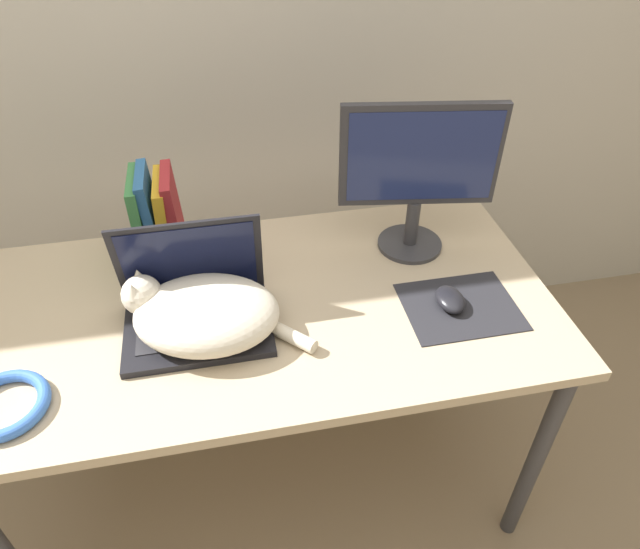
{
  "coord_description": "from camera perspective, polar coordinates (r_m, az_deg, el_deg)",
  "views": [
    {
      "loc": [
        -0.07,
        -0.67,
        1.68
      ],
      "look_at": [
        0.13,
        0.33,
        0.85
      ],
      "focal_mm": 32.0,
      "sensor_mm": 36.0,
      "label": 1
    }
  ],
  "objects": [
    {
      "name": "cable_coil",
      "position": [
        1.32,
        -29.09,
        -11.36
      ],
      "size": [
        0.18,
        0.18,
        0.03
      ],
      "color": "blue",
      "rests_on": "desk"
    },
    {
      "name": "mousepad",
      "position": [
        1.42,
        13.83,
        -3.12
      ],
      "size": [
        0.27,
        0.22,
        0.0
      ],
      "color": "#232328",
      "rests_on": "desk"
    },
    {
      "name": "book_row",
      "position": [
        1.52,
        -15.92,
        5.43
      ],
      "size": [
        0.12,
        0.17,
        0.25
      ],
      "color": "#387A42",
      "rests_on": "desk"
    },
    {
      "name": "desk",
      "position": [
        1.45,
        -5.34,
        -5.1
      ],
      "size": [
        1.4,
        0.73,
        0.75
      ],
      "color": "tan",
      "rests_on": "ground_plane"
    },
    {
      "name": "laptop",
      "position": [
        1.34,
        -12.32,
        -3.16
      ],
      "size": [
        0.33,
        0.24,
        0.25
      ],
      "color": "black",
      "rests_on": "desk"
    },
    {
      "name": "external_monitor",
      "position": [
        1.47,
        9.83,
        10.14
      ],
      "size": [
        0.4,
        0.18,
        0.41
      ],
      "color": "#333338",
      "rests_on": "desk"
    },
    {
      "name": "cat",
      "position": [
        1.3,
        -11.67,
        -3.74
      ],
      "size": [
        0.42,
        0.31,
        0.14
      ],
      "color": "beige",
      "rests_on": "desk"
    },
    {
      "name": "computer_mouse",
      "position": [
        1.4,
        12.89,
        -2.45
      ],
      "size": [
        0.07,
        0.1,
        0.04
      ],
      "color": "black",
      "rests_on": "mousepad"
    }
  ]
}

